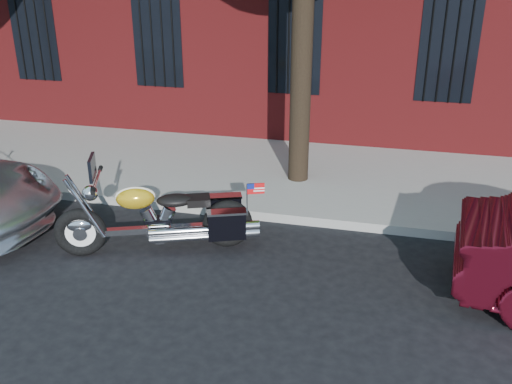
# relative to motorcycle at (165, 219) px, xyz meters

# --- Properties ---
(ground) EXTENTS (120.00, 120.00, 0.00)m
(ground) POSITION_rel_motorcycle_xyz_m (0.90, -0.03, -0.49)
(ground) COLOR black
(ground) RESTS_ON ground
(curb) EXTENTS (40.00, 0.16, 0.15)m
(curb) POSITION_rel_motorcycle_xyz_m (0.90, 1.35, -0.42)
(curb) COLOR gray
(curb) RESTS_ON ground
(sidewalk) EXTENTS (40.00, 3.60, 0.15)m
(sidewalk) POSITION_rel_motorcycle_xyz_m (0.90, 3.23, -0.42)
(sidewalk) COLOR gray
(sidewalk) RESTS_ON ground
(motorcycle) EXTENTS (2.84, 1.46, 1.46)m
(motorcycle) POSITION_rel_motorcycle_xyz_m (0.00, 0.00, 0.00)
(motorcycle) COLOR black
(motorcycle) RESTS_ON ground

